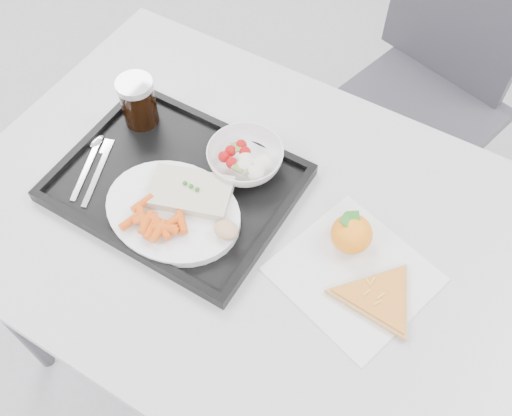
{
  "coord_description": "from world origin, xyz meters",
  "views": [
    {
      "loc": [
        0.29,
        -0.2,
        1.68
      ],
      "look_at": [
        -0.03,
        0.31,
        0.77
      ],
      "focal_mm": 40.0,
      "sensor_mm": 36.0,
      "label": 1
    }
  ],
  "objects_px": {
    "cola_glass": "(138,101)",
    "tangerine": "(352,234)",
    "pizza_slice": "(379,298)",
    "tray": "(176,184)",
    "dinner_plate": "(173,211)",
    "chair": "(431,75)",
    "table": "(263,242)",
    "salad_bowl": "(245,158)"
  },
  "relations": [
    {
      "from": "cola_glass",
      "to": "tangerine",
      "type": "height_order",
      "value": "cola_glass"
    },
    {
      "from": "cola_glass",
      "to": "pizza_slice",
      "type": "distance_m",
      "value": 0.62
    },
    {
      "from": "tray",
      "to": "dinner_plate",
      "type": "distance_m",
      "value": 0.08
    },
    {
      "from": "chair",
      "to": "pizza_slice",
      "type": "xyz_separation_m",
      "value": [
        0.17,
        -0.82,
        0.22
      ]
    },
    {
      "from": "dinner_plate",
      "to": "pizza_slice",
      "type": "height_order",
      "value": "dinner_plate"
    },
    {
      "from": "table",
      "to": "dinner_plate",
      "type": "distance_m",
      "value": 0.19
    },
    {
      "from": "table",
      "to": "dinner_plate",
      "type": "bearing_deg",
      "value": -153.81
    },
    {
      "from": "dinner_plate",
      "to": "tangerine",
      "type": "height_order",
      "value": "tangerine"
    },
    {
      "from": "table",
      "to": "tray",
      "type": "distance_m",
      "value": 0.21
    },
    {
      "from": "salad_bowl",
      "to": "tangerine",
      "type": "height_order",
      "value": "tangerine"
    },
    {
      "from": "salad_bowl",
      "to": "pizza_slice",
      "type": "relative_size",
      "value": 0.61
    },
    {
      "from": "pizza_slice",
      "to": "cola_glass",
      "type": "bearing_deg",
      "value": 169.02
    },
    {
      "from": "tray",
      "to": "cola_glass",
      "type": "xyz_separation_m",
      "value": [
        -0.16,
        0.1,
        0.06
      ]
    },
    {
      "from": "tray",
      "to": "pizza_slice",
      "type": "distance_m",
      "value": 0.45
    },
    {
      "from": "cola_glass",
      "to": "table",
      "type": "bearing_deg",
      "value": -13.78
    },
    {
      "from": "tray",
      "to": "salad_bowl",
      "type": "xyz_separation_m",
      "value": [
        0.1,
        0.11,
        0.03
      ]
    },
    {
      "from": "table",
      "to": "tangerine",
      "type": "distance_m",
      "value": 0.19
    },
    {
      "from": "dinner_plate",
      "to": "salad_bowl",
      "type": "distance_m",
      "value": 0.18
    },
    {
      "from": "salad_bowl",
      "to": "tray",
      "type": "bearing_deg",
      "value": -132.03
    },
    {
      "from": "salad_bowl",
      "to": "tangerine",
      "type": "relative_size",
      "value": 1.71
    },
    {
      "from": "cola_glass",
      "to": "salad_bowl",
      "type": "bearing_deg",
      "value": 1.73
    },
    {
      "from": "tray",
      "to": "dinner_plate",
      "type": "xyz_separation_m",
      "value": [
        0.04,
        -0.06,
        0.02
      ]
    },
    {
      "from": "table",
      "to": "chair",
      "type": "relative_size",
      "value": 1.29
    },
    {
      "from": "table",
      "to": "pizza_slice",
      "type": "height_order",
      "value": "pizza_slice"
    },
    {
      "from": "tray",
      "to": "salad_bowl",
      "type": "height_order",
      "value": "salad_bowl"
    },
    {
      "from": "tray",
      "to": "cola_glass",
      "type": "relative_size",
      "value": 4.17
    },
    {
      "from": "tangerine",
      "to": "dinner_plate",
      "type": "bearing_deg",
      "value": -158.53
    },
    {
      "from": "tangerine",
      "to": "pizza_slice",
      "type": "relative_size",
      "value": 0.35
    },
    {
      "from": "table",
      "to": "cola_glass",
      "type": "height_order",
      "value": "cola_glass"
    },
    {
      "from": "dinner_plate",
      "to": "salad_bowl",
      "type": "relative_size",
      "value": 1.78
    },
    {
      "from": "table",
      "to": "dinner_plate",
      "type": "relative_size",
      "value": 4.44
    },
    {
      "from": "chair",
      "to": "tray",
      "type": "distance_m",
      "value": 0.88
    },
    {
      "from": "salad_bowl",
      "to": "tangerine",
      "type": "bearing_deg",
      "value": -10.39
    },
    {
      "from": "cola_glass",
      "to": "tangerine",
      "type": "relative_size",
      "value": 1.21
    },
    {
      "from": "chair",
      "to": "cola_glass",
      "type": "relative_size",
      "value": 8.61
    },
    {
      "from": "table",
      "to": "tangerine",
      "type": "bearing_deg",
      "value": 16.57
    },
    {
      "from": "dinner_plate",
      "to": "cola_glass",
      "type": "relative_size",
      "value": 2.5
    },
    {
      "from": "tray",
      "to": "salad_bowl",
      "type": "bearing_deg",
      "value": 47.97
    },
    {
      "from": "table",
      "to": "chair",
      "type": "distance_m",
      "value": 0.81
    },
    {
      "from": "tray",
      "to": "pizza_slice",
      "type": "height_order",
      "value": "tray"
    },
    {
      "from": "chair",
      "to": "dinner_plate",
      "type": "bearing_deg",
      "value": -105.54
    },
    {
      "from": "tangerine",
      "to": "tray",
      "type": "bearing_deg",
      "value": -170.41
    }
  ]
}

